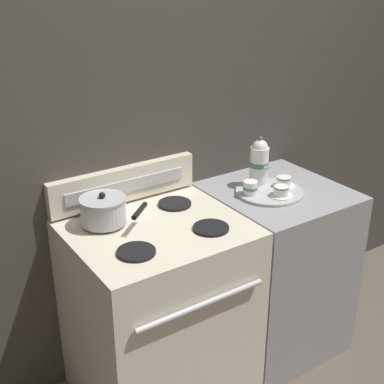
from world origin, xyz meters
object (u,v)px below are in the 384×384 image
teacup_left (281,191)px  teapot (259,162)px  saucepan (104,210)px  serving_tray (270,192)px  creamer_jug (250,188)px  teacup_right (283,181)px  stove (160,313)px

teacup_left → teapot: bearing=85.7°
saucepan → serving_tray: 0.82m
teapot → creamer_jug: teapot is taller
teacup_right → creamer_jug: creamer_jug is taller
stove → teapot: bearing=9.0°
teapot → teacup_left: 0.20m
serving_tray → teacup_left: bearing=-88.8°
saucepan → teacup_left: size_ratio=2.51×
stove → teacup_left: size_ratio=8.29×
saucepan → serving_tray: bearing=-10.1°
stove → teapot: size_ratio=3.73×
serving_tray → teacup_right: size_ratio=2.98×
saucepan → creamer_jug: 0.71m
teacup_right → creamer_jug: size_ratio=1.57×
serving_tray → teacup_left: size_ratio=2.98×
stove → serving_tray: (0.63, -0.00, 0.45)m
teapot → teacup_right: bearing=-51.7°
stove → creamer_jug: (0.52, 0.02, 0.49)m
teapot → teacup_left: bearing=-94.3°
teacup_left → teacup_right: size_ratio=1.00×
serving_tray → teacup_left: 0.08m
saucepan → teapot: teapot is taller
teacup_left → serving_tray: bearing=91.2°
stove → teapot: 0.87m
serving_tray → teapot: size_ratio=1.34×
stove → serving_tray: bearing=-0.1°
serving_tray → teapot: 0.16m
saucepan → teacup_left: saucepan is taller
teacup_right → creamer_jug: 0.20m
serving_tray → teapot: teapot is taller
creamer_jug → stove: bearing=-177.7°
teacup_right → serving_tray: bearing=-175.9°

